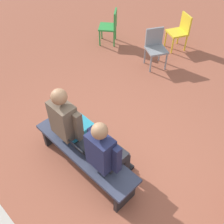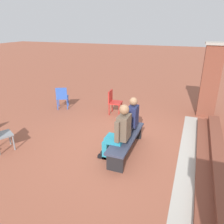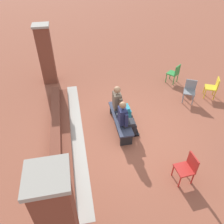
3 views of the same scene
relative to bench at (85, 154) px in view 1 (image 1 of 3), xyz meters
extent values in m
plane|color=brown|center=(-0.24, -0.16, -0.35)|extent=(60.00, 60.00, 0.00)
cube|color=#33384C|center=(0.00, 0.00, 0.07)|extent=(1.80, 0.44, 0.05)
cube|color=black|center=(-0.80, 0.00, -0.15)|extent=(0.06, 0.37, 0.40)
cube|color=black|center=(0.80, 0.00, -0.15)|extent=(0.06, 0.37, 0.40)
cube|color=#232328|center=(-0.40, -0.16, 0.15)|extent=(0.31, 0.37, 0.13)
cube|color=#232328|center=(-0.48, -0.35, -0.13)|extent=(0.10, 0.11, 0.45)
cube|color=black|center=(-0.48, -0.40, -0.32)|extent=(0.10, 0.22, 0.06)
cube|color=#232328|center=(-0.31, -0.35, -0.13)|extent=(0.10, 0.11, 0.45)
cube|color=black|center=(-0.31, -0.40, -0.32)|extent=(0.10, 0.22, 0.06)
cube|color=#1E2347|center=(-0.40, 0.04, 0.47)|extent=(0.35, 0.22, 0.52)
cube|color=#195133|center=(-0.40, -0.08, 0.44)|extent=(0.05, 0.01, 0.31)
cube|color=#1E2347|center=(-0.62, -0.03, 0.45)|extent=(0.08, 0.09, 0.44)
cube|color=#1E2347|center=(-0.17, -0.03, 0.45)|extent=(0.08, 0.09, 0.44)
sphere|color=#8C6647|center=(-0.40, 0.04, 0.86)|extent=(0.20, 0.20, 0.20)
cube|color=teal|center=(0.35, -0.18, 0.15)|extent=(0.34, 0.40, 0.14)
cube|color=teal|center=(0.26, -0.38, -0.13)|extent=(0.11, 0.12, 0.45)
cube|color=black|center=(0.26, -0.44, -0.32)|extent=(0.11, 0.24, 0.07)
cube|color=teal|center=(0.44, -0.38, -0.13)|extent=(0.11, 0.12, 0.45)
cube|color=black|center=(0.44, -0.44, -0.32)|extent=(0.11, 0.24, 0.07)
cube|color=brown|center=(0.35, 0.04, 0.50)|extent=(0.38, 0.24, 0.56)
cube|color=brown|center=(0.11, -0.03, 0.48)|extent=(0.09, 0.10, 0.47)
cube|color=brown|center=(0.59, -0.03, 0.48)|extent=(0.09, 0.10, 0.47)
sphere|color=#8C6647|center=(0.35, 0.04, 0.92)|extent=(0.22, 0.22, 0.22)
cube|color=black|center=(0.02, -0.04, 0.11)|extent=(0.32, 0.22, 0.02)
cube|color=#2D2D33|center=(0.02, -0.05, 0.12)|extent=(0.29, 0.15, 0.00)
cube|color=black|center=(0.02, 0.10, 0.21)|extent=(0.32, 0.07, 0.19)
cube|color=#33519E|center=(0.02, 0.09, 0.21)|extent=(0.28, 0.06, 0.17)
cube|color=gold|center=(1.10, -3.88, 0.07)|extent=(0.56, 0.56, 0.04)
cube|color=gold|center=(1.01, -4.05, 0.29)|extent=(0.38, 0.21, 0.40)
cylinder|color=gold|center=(1.34, -3.80, -0.15)|extent=(0.04, 0.04, 0.40)
cylinder|color=gold|center=(1.01, -3.64, -0.15)|extent=(0.04, 0.04, 0.40)
cylinder|color=gold|center=(1.18, -4.12, -0.15)|extent=(0.04, 0.04, 0.40)
cylinder|color=gold|center=(0.85, -3.96, -0.15)|extent=(0.04, 0.04, 0.40)
cube|color=gray|center=(0.96, -2.91, 0.07)|extent=(0.57, 0.57, 0.04)
cube|color=gray|center=(1.13, -3.01, 0.29)|extent=(0.23, 0.37, 0.40)
cylinder|color=gray|center=(0.90, -2.67, -0.15)|extent=(0.04, 0.04, 0.40)
cylinder|color=gray|center=(0.72, -2.98, -0.15)|extent=(0.04, 0.04, 0.40)
cylinder|color=gray|center=(1.21, -2.84, -0.15)|extent=(0.04, 0.04, 0.40)
cylinder|color=gray|center=(1.03, -3.16, -0.15)|extent=(0.04, 0.04, 0.40)
cube|color=#2D893D|center=(2.48, -2.90, 0.07)|extent=(0.59, 0.59, 0.04)
cube|color=#2D893D|center=(2.33, -3.02, 0.29)|extent=(0.28, 0.34, 0.40)
cylinder|color=#2D893D|center=(2.73, -2.93, -0.15)|extent=(0.04, 0.04, 0.40)
cylinder|color=#2D893D|center=(2.51, -2.65, -0.15)|extent=(0.04, 0.04, 0.40)
cylinder|color=#2D893D|center=(2.45, -3.16, -0.15)|extent=(0.04, 0.04, 0.40)
cylinder|color=#2D893D|center=(2.23, -2.87, -0.15)|extent=(0.04, 0.04, 0.40)
camera|label=1|loc=(-1.89, 1.34, 3.11)|focal=42.00mm
camera|label=2|loc=(4.49, 1.34, 2.60)|focal=35.00mm
camera|label=3|loc=(-5.27, 1.34, 4.57)|focal=35.00mm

